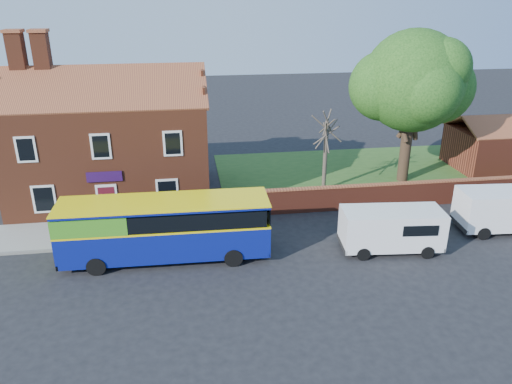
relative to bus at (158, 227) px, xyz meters
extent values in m
plane|color=black|center=(3.85, -2.48, -1.79)|extent=(120.00, 120.00, 0.00)
cube|color=gray|center=(-3.15, 3.27, -1.73)|extent=(18.00, 3.50, 0.12)
cube|color=slate|center=(-3.15, 1.52, -1.72)|extent=(18.00, 0.15, 0.14)
cube|color=#426B28|center=(16.85, 10.52, -1.77)|extent=(26.00, 12.00, 0.04)
cube|color=brown|center=(-3.15, 9.02, 1.46)|extent=(12.00, 8.00, 6.50)
cube|color=brown|center=(-3.15, 7.02, 5.71)|extent=(12.30, 4.08, 2.16)
cube|color=brown|center=(-3.15, 11.02, 5.71)|extent=(12.30, 4.08, 2.16)
cube|color=brown|center=(-7.95, 9.02, 7.61)|extent=(0.90, 0.90, 2.20)
cube|color=brown|center=(-6.55, 9.02, 7.61)|extent=(0.90, 0.90, 2.20)
cube|color=black|center=(-3.15, 4.99, 2.81)|extent=(1.10, 0.06, 1.50)
cube|color=#4C0F19|center=(-3.15, 4.97, -0.69)|extent=(0.95, 0.04, 2.10)
cube|color=silver|center=(-3.15, 4.99, -0.64)|extent=(1.20, 0.06, 2.30)
cube|color=#290E3F|center=(-3.15, 4.96, 1.01)|extent=(2.00, 0.06, 0.60)
cube|color=maroon|center=(16.85, 4.52, -1.04)|extent=(22.00, 0.30, 1.50)
cube|color=brown|center=(16.85, 4.52, -0.24)|extent=(22.00, 0.38, 0.10)
cube|color=maroon|center=(25.85, 10.52, -0.29)|extent=(8.00, 5.00, 3.00)
cube|color=brown|center=(25.85, 11.77, 1.76)|extent=(8.20, 2.56, 1.24)
cube|color=navy|center=(0.33, -0.01, -0.61)|extent=(10.37, 2.78, 1.64)
cube|color=yellow|center=(0.33, -0.01, 0.21)|extent=(10.39, 2.80, 0.10)
cube|color=black|center=(0.33, -0.01, 0.70)|extent=(9.96, 2.79, 0.82)
cube|color=#459B21|center=(-3.07, 0.06, 0.70)|extent=(3.56, 2.69, 0.88)
cube|color=navy|center=(0.33, -0.01, 1.26)|extent=(10.37, 2.78, 0.14)
cube|color=yellow|center=(0.33, -0.01, 1.34)|extent=(10.41, 2.82, 0.06)
cylinder|color=black|center=(-2.99, -1.15, -1.33)|extent=(0.93, 0.30, 0.93)
cylinder|color=black|center=(-2.95, 1.27, -1.33)|extent=(0.93, 0.30, 0.93)
cylinder|color=black|center=(3.61, -1.28, -1.33)|extent=(0.93, 0.30, 0.93)
cylinder|color=black|center=(3.66, 1.14, -1.33)|extent=(0.93, 0.30, 0.93)
cube|color=white|center=(11.94, -0.85, -0.50)|extent=(5.34, 2.53, 1.96)
cube|color=black|center=(14.25, -1.06, -0.19)|extent=(0.24, 1.76, 0.78)
cube|color=black|center=(14.47, -1.08, -1.38)|extent=(0.29, 2.07, 0.25)
cylinder|color=black|center=(10.20, -1.67, -1.45)|extent=(0.70, 0.28, 0.68)
cylinder|color=black|center=(10.38, 0.27, -1.45)|extent=(0.70, 0.28, 0.68)
cylinder|color=black|center=(13.50, -1.97, -1.45)|extent=(0.70, 0.28, 0.68)
cylinder|color=black|center=(13.67, -0.03, -1.45)|extent=(0.70, 0.28, 0.68)
cube|color=white|center=(19.34, 0.43, -0.42)|extent=(5.65, 2.62, 2.09)
cylinder|color=black|center=(17.50, -0.47, -1.43)|extent=(0.74, 0.28, 0.72)
cylinder|color=black|center=(17.67, 1.60, -1.43)|extent=(0.74, 0.28, 0.72)
cylinder|color=black|center=(16.86, 8.83, 0.39)|extent=(0.76, 0.76, 4.36)
sphere|color=#457F27|center=(16.86, 8.83, 5.31)|extent=(6.82, 6.82, 6.82)
sphere|color=#457F27|center=(18.85, 9.21, 4.74)|extent=(4.92, 4.92, 4.92)
sphere|color=#457F27|center=(15.06, 9.40, 4.93)|extent=(4.73, 4.73, 4.73)
cylinder|color=#4C4238|center=(10.77, 7.87, 0.62)|extent=(0.28, 0.28, 4.83)
cylinder|color=#4C4238|center=(10.77, 7.87, 2.35)|extent=(0.28, 2.36, 1.90)
cylinder|color=#4C4238|center=(10.77, 7.87, 2.18)|extent=(1.23, 1.74, 1.74)
cylinder|color=#4C4238|center=(10.77, 7.87, 2.52)|extent=(1.98, 0.91, 1.92)
camera|label=1|loc=(1.59, -22.84, 11.03)|focal=35.00mm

